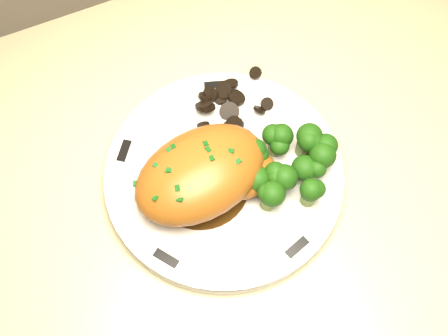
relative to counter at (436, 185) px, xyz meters
name	(u,v)px	position (x,y,z in m)	size (l,w,h in m)	color
counter	(436,185)	(0.00, 0.00, 0.00)	(2.10, 0.69, 1.03)	#4E3B23
plate	(224,175)	(-0.47, 0.00, 0.46)	(0.27, 0.27, 0.02)	silver
rim_accent_0	(216,85)	(-0.43, 0.11, 0.47)	(0.03, 0.01, 0.00)	black
rim_accent_1	(124,151)	(-0.56, 0.07, 0.47)	(0.03, 0.01, 0.00)	black
rim_accent_2	(166,258)	(-0.57, -0.07, 0.47)	(0.03, 0.01, 0.00)	black
rim_accent_3	(297,247)	(-0.44, -0.11, 0.47)	(0.03, 0.01, 0.00)	black
rim_accent_4	(317,136)	(-0.35, 0.00, 0.47)	(0.03, 0.01, 0.00)	black
gravy_pool	(201,185)	(-0.50, 0.00, 0.47)	(0.11, 0.11, 0.00)	#37200A
chicken_breast	(206,174)	(-0.49, -0.01, 0.50)	(0.17, 0.12, 0.06)	#915219
mushroom_pile	(236,107)	(-0.42, 0.07, 0.47)	(0.09, 0.07, 0.02)	black
broccoli_florets	(287,167)	(-0.41, -0.03, 0.49)	(0.11, 0.09, 0.04)	olive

